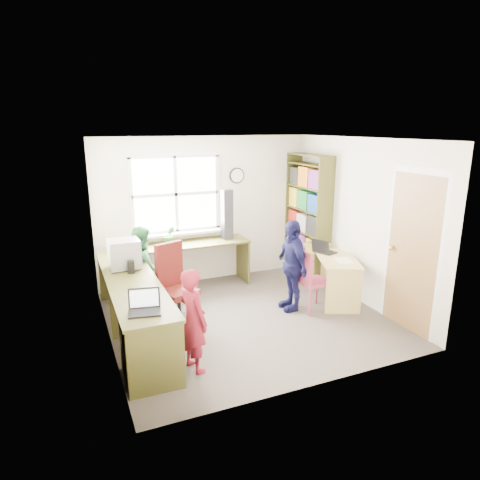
{
  "coord_description": "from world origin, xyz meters",
  "views": [
    {
      "loc": [
        -2.2,
        -4.92,
        2.57
      ],
      "look_at": [
        0.0,
        0.25,
        1.05
      ],
      "focal_mm": 32.0,
      "sensor_mm": 36.0,
      "label": 1
    }
  ],
  "objects_px": {
    "person_red": "(193,320)",
    "right_desk": "(336,268)",
    "l_desk": "(155,311)",
    "wooden_chair": "(310,278)",
    "potted_plant": "(170,236)",
    "person_green": "(143,268)",
    "swivel_chair": "(175,289)",
    "bookshelf": "(308,220)",
    "laptop_right": "(323,250)",
    "person_navy": "(292,265)",
    "laptop_left": "(145,306)",
    "cd_tower": "(227,214)",
    "crt_monitor": "(124,254)"
  },
  "relations": [
    {
      "from": "bookshelf",
      "to": "laptop_left",
      "type": "distance_m",
      "value": 3.8
    },
    {
      "from": "bookshelf",
      "to": "wooden_chair",
      "type": "relative_size",
      "value": 2.36
    },
    {
      "from": "bookshelf",
      "to": "laptop_right",
      "type": "relative_size",
      "value": 5.37
    },
    {
      "from": "right_desk",
      "to": "person_navy",
      "type": "height_order",
      "value": "person_navy"
    },
    {
      "from": "swivel_chair",
      "to": "laptop_right",
      "type": "bearing_deg",
      "value": -17.76
    },
    {
      "from": "crt_monitor",
      "to": "laptop_left",
      "type": "distance_m",
      "value": 1.46
    },
    {
      "from": "person_red",
      "to": "right_desk",
      "type": "bearing_deg",
      "value": -83.69
    },
    {
      "from": "right_desk",
      "to": "laptop_left",
      "type": "height_order",
      "value": "laptop_left"
    },
    {
      "from": "person_green",
      "to": "right_desk",
      "type": "bearing_deg",
      "value": -106.65
    },
    {
      "from": "swivel_chair",
      "to": "crt_monitor",
      "type": "height_order",
      "value": "crt_monitor"
    },
    {
      "from": "wooden_chair",
      "to": "person_navy",
      "type": "bearing_deg",
      "value": 140.49
    },
    {
      "from": "cd_tower",
      "to": "potted_plant",
      "type": "bearing_deg",
      "value": 174.68
    },
    {
      "from": "wooden_chair",
      "to": "laptop_right",
      "type": "bearing_deg",
      "value": 41.74
    },
    {
      "from": "l_desk",
      "to": "right_desk",
      "type": "height_order",
      "value": "l_desk"
    },
    {
      "from": "l_desk",
      "to": "swivel_chair",
      "type": "relative_size",
      "value": 2.74
    },
    {
      "from": "swivel_chair",
      "to": "wooden_chair",
      "type": "height_order",
      "value": "swivel_chair"
    },
    {
      "from": "person_green",
      "to": "cd_tower",
      "type": "bearing_deg",
      "value": -70.91
    },
    {
      "from": "cd_tower",
      "to": "person_green",
      "type": "bearing_deg",
      "value": -164.49
    },
    {
      "from": "wooden_chair",
      "to": "laptop_left",
      "type": "distance_m",
      "value": 2.59
    },
    {
      "from": "bookshelf",
      "to": "swivel_chair",
      "type": "xyz_separation_m",
      "value": [
        -2.57,
        -0.91,
        -0.54
      ]
    },
    {
      "from": "wooden_chair",
      "to": "potted_plant",
      "type": "distance_m",
      "value": 2.27
    },
    {
      "from": "wooden_chair",
      "to": "laptop_right",
      "type": "height_order",
      "value": "wooden_chair"
    },
    {
      "from": "right_desk",
      "to": "person_green",
      "type": "height_order",
      "value": "person_green"
    },
    {
      "from": "laptop_left",
      "to": "laptop_right",
      "type": "relative_size",
      "value": 0.93
    },
    {
      "from": "right_desk",
      "to": "bookshelf",
      "type": "bearing_deg",
      "value": 105.83
    },
    {
      "from": "l_desk",
      "to": "bookshelf",
      "type": "distance_m",
      "value": 3.35
    },
    {
      "from": "person_red",
      "to": "laptop_left",
      "type": "bearing_deg",
      "value": 69.78
    },
    {
      "from": "l_desk",
      "to": "laptop_right",
      "type": "relative_size",
      "value": 7.54
    },
    {
      "from": "bookshelf",
      "to": "laptop_left",
      "type": "relative_size",
      "value": 5.74
    },
    {
      "from": "right_desk",
      "to": "crt_monitor",
      "type": "distance_m",
      "value": 3.08
    },
    {
      "from": "right_desk",
      "to": "swivel_chair",
      "type": "bearing_deg",
      "value": -160.26
    },
    {
      "from": "swivel_chair",
      "to": "potted_plant",
      "type": "distance_m",
      "value": 1.28
    },
    {
      "from": "person_red",
      "to": "l_desk",
      "type": "bearing_deg",
      "value": 7.09
    },
    {
      "from": "bookshelf",
      "to": "laptop_right",
      "type": "xyz_separation_m",
      "value": [
        -0.22,
        -0.82,
        -0.28
      ]
    },
    {
      "from": "l_desk",
      "to": "cd_tower",
      "type": "distance_m",
      "value": 2.44
    },
    {
      "from": "potted_plant",
      "to": "person_red",
      "type": "bearing_deg",
      "value": -98.4
    },
    {
      "from": "laptop_left",
      "to": "person_green",
      "type": "relative_size",
      "value": 0.3
    },
    {
      "from": "laptop_right",
      "to": "laptop_left",
      "type": "bearing_deg",
      "value": 93.26
    },
    {
      "from": "potted_plant",
      "to": "right_desk",
      "type": "bearing_deg",
      "value": -31.32
    },
    {
      "from": "bookshelf",
      "to": "swivel_chair",
      "type": "relative_size",
      "value": 1.95
    },
    {
      "from": "right_desk",
      "to": "wooden_chair",
      "type": "distance_m",
      "value": 0.63
    },
    {
      "from": "bookshelf",
      "to": "person_red",
      "type": "relative_size",
      "value": 1.84
    },
    {
      "from": "right_desk",
      "to": "crt_monitor",
      "type": "bearing_deg",
      "value": -165.06
    },
    {
      "from": "potted_plant",
      "to": "person_red",
      "type": "distance_m",
      "value": 2.42
    },
    {
      "from": "swivel_chair",
      "to": "person_red",
      "type": "distance_m",
      "value": 1.21
    },
    {
      "from": "right_desk",
      "to": "person_navy",
      "type": "relative_size",
      "value": 0.98
    },
    {
      "from": "right_desk",
      "to": "cd_tower",
      "type": "distance_m",
      "value": 1.93
    },
    {
      "from": "crt_monitor",
      "to": "person_green",
      "type": "relative_size",
      "value": 0.33
    },
    {
      "from": "swivel_chair",
      "to": "laptop_right",
      "type": "height_order",
      "value": "swivel_chair"
    },
    {
      "from": "l_desk",
      "to": "person_green",
      "type": "xyz_separation_m",
      "value": [
        0.09,
        1.19,
        0.15
      ]
    }
  ]
}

